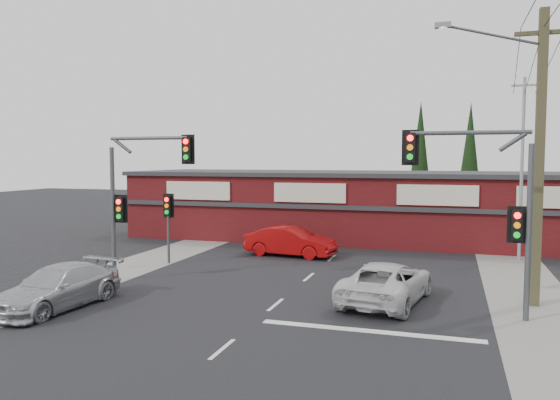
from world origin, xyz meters
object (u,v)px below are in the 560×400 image
(shop_building, at_px, (340,204))
(white_suv, at_px, (387,282))
(silver_suv, at_px, (58,287))
(utility_pole, at_px, (535,148))
(red_sedan, at_px, (290,241))

(shop_building, bearing_deg, white_suv, -72.98)
(silver_suv, height_order, utility_pole, utility_pole)
(red_sedan, distance_m, shop_building, 7.50)
(shop_building, relative_size, utility_pole, 2.73)
(white_suv, distance_m, shop_building, 15.78)
(shop_building, bearing_deg, silver_suv, -107.25)
(white_suv, height_order, shop_building, shop_building)
(shop_building, bearing_deg, utility_pole, -56.24)
(red_sedan, xyz_separation_m, utility_pole, (10.55, -6.72, 4.62))
(white_suv, xyz_separation_m, shop_building, (-4.60, 15.03, 1.42))
(red_sedan, distance_m, utility_pole, 13.33)
(utility_pole, bearing_deg, silver_suv, -161.58)
(shop_building, distance_m, utility_pole, 17.15)
(red_sedan, height_order, utility_pole, utility_pole)
(white_suv, distance_m, red_sedan, 9.67)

